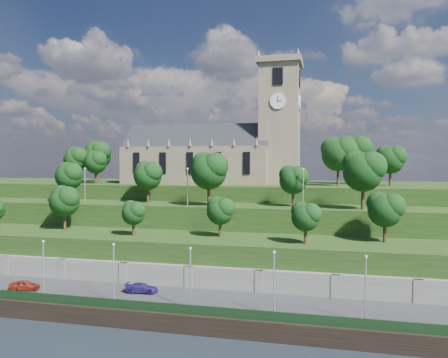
# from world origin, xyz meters

# --- Properties ---
(ground) EXTENTS (320.00, 320.00, 0.00)m
(ground) POSITION_xyz_m (0.00, 0.00, 0.00)
(ground) COLOR black
(ground) RESTS_ON ground
(promenade) EXTENTS (160.00, 12.00, 2.00)m
(promenade) POSITION_xyz_m (0.00, 6.00, 1.00)
(promenade) COLOR #2D2D30
(promenade) RESTS_ON ground
(quay_wall) EXTENTS (160.00, 0.50, 2.20)m
(quay_wall) POSITION_xyz_m (0.00, -0.05, 1.10)
(quay_wall) COLOR black
(quay_wall) RESTS_ON ground
(fence) EXTENTS (160.00, 0.10, 1.20)m
(fence) POSITION_xyz_m (0.00, 0.60, 2.60)
(fence) COLOR #173418
(fence) RESTS_ON promenade
(retaining_wall) EXTENTS (160.00, 2.10, 5.00)m
(retaining_wall) POSITION_xyz_m (0.00, 11.97, 2.50)
(retaining_wall) COLOR slate
(retaining_wall) RESTS_ON ground
(embankment_lower) EXTENTS (160.00, 12.00, 8.00)m
(embankment_lower) POSITION_xyz_m (0.00, 18.00, 4.00)
(embankment_lower) COLOR #1D3712
(embankment_lower) RESTS_ON ground
(embankment_upper) EXTENTS (160.00, 10.00, 12.00)m
(embankment_upper) POSITION_xyz_m (0.00, 29.00, 6.00)
(embankment_upper) COLOR #1D3712
(embankment_upper) RESTS_ON ground
(hilltop) EXTENTS (160.00, 32.00, 15.00)m
(hilltop) POSITION_xyz_m (0.00, 50.00, 7.50)
(hilltop) COLOR #1D3712
(hilltop) RESTS_ON ground
(church) EXTENTS (38.60, 12.35, 27.60)m
(church) POSITION_xyz_m (0.79, 45.98, 22.52)
(church) COLOR #72634F
(church) RESTS_ON hilltop
(trees_lower) EXTENTS (68.14, 8.57, 7.64)m
(trees_lower) POSITION_xyz_m (2.19, 18.60, 12.56)
(trees_lower) COLOR #302112
(trees_lower) RESTS_ON embankment_lower
(trees_upper) EXTENTS (60.45, 8.85, 9.56)m
(trees_upper) POSITION_xyz_m (6.51, 27.88, 17.92)
(trees_upper) COLOR #302112
(trees_upper) RESTS_ON embankment_upper
(trees_hilltop) EXTENTS (73.64, 15.90, 10.42)m
(trees_hilltop) POSITION_xyz_m (4.49, 45.40, 21.33)
(trees_hilltop) COLOR #302112
(trees_hilltop) RESTS_ON hilltop
(lamp_posts_promenade) EXTENTS (60.36, 0.36, 7.54)m
(lamp_posts_promenade) POSITION_xyz_m (-2.00, 2.50, 6.37)
(lamp_posts_promenade) COLOR #B2B2B7
(lamp_posts_promenade) RESTS_ON promenade
(lamp_posts_upper) EXTENTS (40.36, 0.36, 6.67)m
(lamp_posts_upper) POSITION_xyz_m (0.00, 26.00, 15.92)
(lamp_posts_upper) COLOR #B2B2B7
(lamp_posts_upper) RESTS_ON embankment_upper
(car_left) EXTENTS (4.26, 2.38, 1.37)m
(car_left) POSITION_xyz_m (-16.68, 4.78, 2.69)
(car_left) COLOR maroon
(car_left) RESTS_ON promenade
(car_right) EXTENTS (4.61, 2.24, 1.29)m
(car_right) POSITION_xyz_m (-0.43, 7.34, 2.65)
(car_right) COLOR navy
(car_right) RESTS_ON promenade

